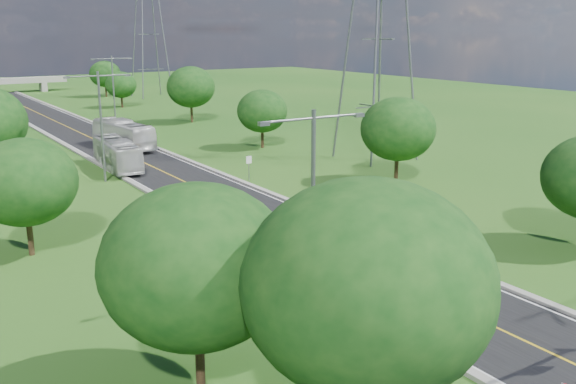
{
  "coord_description": "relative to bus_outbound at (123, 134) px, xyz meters",
  "views": [
    {
      "loc": [
        -23.17,
        -12.21,
        13.61
      ],
      "look_at": [
        -0.46,
        22.71,
        3.0
      ],
      "focal_mm": 40.0,
      "sensor_mm": 36.0,
      "label": 1
    }
  ],
  "objects": [
    {
      "name": "curb_left",
      "position": [
        -5.35,
        5.59,
        -1.58
      ],
      "size": [
        0.5,
        150.0,
        0.22
      ],
      "primitive_type": "cube",
      "color": "gray",
      "rests_on": "ground"
    },
    {
      "name": "speed_limit_sign",
      "position": [
        4.1,
        -22.43,
        -0.09
      ],
      "size": [
        0.55,
        0.09,
        2.4
      ],
      "color": "slate",
      "rests_on": "ground"
    },
    {
      "name": "streetlight_far_right",
      "position": [
        4.9,
        17.59,
        4.26
      ],
      "size": [
        5.9,
        0.25,
        10.0
      ],
      "color": "slate",
      "rests_on": "ground"
    },
    {
      "name": "tree_rb",
      "position": [
        14.9,
        -30.41,
        3.27
      ],
      "size": [
        6.72,
        6.72,
        7.82
      ],
      "color": "black",
      "rests_on": "ground"
    },
    {
      "name": "tree_lf",
      "position": [
        -12.1,
        -58.41,
        4.2
      ],
      "size": [
        7.98,
        7.98,
        9.28
      ],
      "color": "black",
      "rests_on": "ground"
    },
    {
      "name": "tree_re",
      "position": [
        13.4,
        39.59,
        2.34
      ],
      "size": [
        5.46,
        5.46,
        6.35
      ],
      "color": "black",
      "rests_on": "ground"
    },
    {
      "name": "tree_rf",
      "position": [
        16.9,
        59.59,
        2.96
      ],
      "size": [
        6.3,
        6.3,
        7.33
      ],
      "color": "black",
      "rests_on": "ground"
    },
    {
      "name": "tree_lb",
      "position": [
        -17.1,
        -32.41,
        2.96
      ],
      "size": [
        6.3,
        6.3,
        7.33
      ],
      "color": "black",
      "rests_on": "ground"
    },
    {
      "name": "streetlight_near_left",
      "position": [
        -7.1,
        -48.41,
        4.26
      ],
      "size": [
        5.9,
        0.25,
        10.0
      ],
      "color": "slate",
      "rests_on": "ground"
    },
    {
      "name": "power_tower_far",
      "position": [
        24.9,
        54.59,
        12.32
      ],
      "size": [
        9.0,
        6.4,
        28.0
      ],
      "color": "slate",
      "rests_on": "ground"
    },
    {
      "name": "bus_inbound",
      "position": [
        -4.3,
        -10.6,
        -0.13
      ],
      "size": [
        3.42,
        10.9,
        2.99
      ],
      "primitive_type": "imported",
      "rotation": [
        0.0,
        0.0,
        -0.09
      ],
      "color": "silver",
      "rests_on": "road"
    },
    {
      "name": "curb_right",
      "position": [
        3.15,
        5.59,
        -1.58
      ],
      "size": [
        0.5,
        150.0,
        0.22
      ],
      "primitive_type": "cube",
      "color": "gray",
      "rests_on": "ground"
    },
    {
      "name": "power_tower_near",
      "position": [
        20.9,
        -20.41,
        12.32
      ],
      "size": [
        9.0,
        6.4,
        28.0
      ],
      "color": "slate",
      "rests_on": "ground"
    },
    {
      "name": "tree_la",
      "position": [
        -15.1,
        -52.41,
        3.58
      ],
      "size": [
        7.14,
        7.14,
        8.3
      ],
      "color": "black",
      "rests_on": "ground"
    },
    {
      "name": "road",
      "position": [
        -1.1,
        5.59,
        -1.66
      ],
      "size": [
        8.0,
        150.0,
        0.06
      ],
      "primitive_type": "cube",
      "color": "black",
      "rests_on": "ground"
    },
    {
      "name": "bus_outbound",
      "position": [
        0.0,
        0.0,
        0.0
      ],
      "size": [
        3.88,
        11.9,
        3.25
      ],
      "primitive_type": "imported",
      "rotation": [
        0.0,
        0.0,
        3.24
      ],
      "color": "silver",
      "rests_on": "road"
    },
    {
      "name": "tree_rc",
      "position": [
        13.9,
        -8.41,
        2.65
      ],
      "size": [
        5.88,
        5.88,
        6.84
      ],
      "color": "black",
      "rests_on": "ground"
    },
    {
      "name": "tree_rd",
      "position": [
        15.9,
        15.59,
        3.58
      ],
      "size": [
        7.14,
        7.14,
        8.3
      ],
      "color": "black",
      "rests_on": "ground"
    },
    {
      "name": "ground",
      "position": [
        -1.1,
        -0.41,
        -1.69
      ],
      "size": [
        260.0,
        260.0,
        0.0
      ],
      "primitive_type": "plane",
      "color": "#1E5016",
      "rests_on": "ground"
    },
    {
      "name": "streetlight_mid_left",
      "position": [
        -7.1,
        -15.41,
        4.26
      ],
      "size": [
        5.9,
        0.25,
        10.0
      ],
      "color": "slate",
      "rests_on": "ground"
    }
  ]
}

